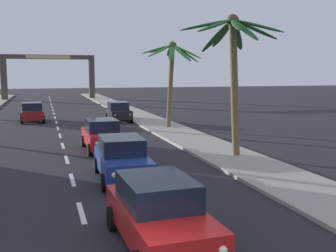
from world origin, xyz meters
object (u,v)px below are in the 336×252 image
(palm_right_third, at_px, (172,63))
(sedan_lead_at_stop_bar, at_px, (158,212))
(sedan_fifth_in_queue, at_px, (102,134))
(sedan_oncoming_far, at_px, (32,112))
(sedan_parked_nearest_kerb, at_px, (118,111))
(palm_right_second, at_px, (233,52))
(sedan_third_in_queue, at_px, (122,158))
(town_gateway_arch, at_px, (49,71))

(palm_right_third, bearing_deg, sedan_lead_at_stop_bar, -108.63)
(sedan_fifth_in_queue, xyz_separation_m, sedan_oncoming_far, (-3.99, 14.77, 0.00))
(sedan_fifth_in_queue, height_order, sedan_parked_nearest_kerb, same)
(sedan_fifth_in_queue, distance_m, sedan_parked_nearest_kerb, 13.44)
(sedan_fifth_in_queue, distance_m, sedan_oncoming_far, 15.30)
(sedan_oncoming_far, xyz_separation_m, palm_right_second, (9.79, -18.79, 4.33))
(sedan_parked_nearest_kerb, distance_m, palm_right_second, 17.78)
(sedan_third_in_queue, relative_size, town_gateway_arch, 0.31)
(palm_right_second, xyz_separation_m, palm_right_third, (0.47, 11.10, -0.26))
(sedan_parked_nearest_kerb, distance_m, town_gateway_arch, 33.12)
(town_gateway_arch, bearing_deg, sedan_third_in_queue, -87.90)
(sedan_third_in_queue, relative_size, palm_right_second, 0.64)
(sedan_lead_at_stop_bar, xyz_separation_m, town_gateway_arch, (-1.58, 58.34, 3.69))
(sedan_third_in_queue, distance_m, town_gateway_arch, 52.10)
(sedan_fifth_in_queue, bearing_deg, palm_right_third, 48.49)
(sedan_fifth_in_queue, height_order, sedan_oncoming_far, same)
(sedan_third_in_queue, height_order, sedan_parked_nearest_kerb, same)
(palm_right_second, height_order, town_gateway_arch, town_gateway_arch)
(palm_right_third, bearing_deg, sedan_fifth_in_queue, -131.51)
(palm_right_second, distance_m, town_gateway_arch, 50.17)
(sedan_parked_nearest_kerb, bearing_deg, sedan_third_in_queue, -99.84)
(town_gateway_arch, bearing_deg, sedan_fifth_in_queue, -87.46)
(sedan_lead_at_stop_bar, distance_m, sedan_oncoming_far, 27.81)
(sedan_third_in_queue, bearing_deg, sedan_fifth_in_queue, 88.96)
(sedan_third_in_queue, relative_size, sedan_parked_nearest_kerb, 1.00)
(sedan_third_in_queue, distance_m, palm_right_third, 15.47)
(sedan_fifth_in_queue, distance_m, palm_right_second, 8.27)
(town_gateway_arch, bearing_deg, palm_right_third, -77.84)
(sedan_fifth_in_queue, distance_m, town_gateway_arch, 45.72)
(sedan_oncoming_far, bearing_deg, sedan_parked_nearest_kerb, -13.44)
(sedan_fifth_in_queue, distance_m, palm_right_third, 10.30)
(sedan_lead_at_stop_bar, bearing_deg, sedan_parked_nearest_kerb, 81.86)
(sedan_third_in_queue, bearing_deg, sedan_oncoming_far, 100.37)
(sedan_lead_at_stop_bar, xyz_separation_m, sedan_third_in_queue, (0.32, 6.41, 0.00))
(sedan_third_in_queue, relative_size, palm_right_third, 0.69)
(sedan_parked_nearest_kerb, relative_size, palm_right_second, 0.64)
(sedan_lead_at_stop_bar, height_order, town_gateway_arch, town_gateway_arch)
(sedan_parked_nearest_kerb, xyz_separation_m, palm_right_second, (2.54, -17.06, 4.33))
(sedan_third_in_queue, xyz_separation_m, palm_right_third, (6.39, 13.49, 4.07))
(sedan_oncoming_far, relative_size, town_gateway_arch, 0.32)
(sedan_lead_at_stop_bar, relative_size, palm_right_third, 0.69)
(palm_right_second, bearing_deg, sedan_third_in_queue, -158.02)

